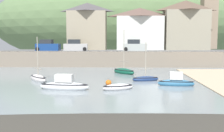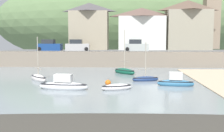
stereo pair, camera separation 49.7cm
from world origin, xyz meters
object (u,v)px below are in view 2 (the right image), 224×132
Objects in this scene: sailboat_white_hull at (117,87)px; church_with_spire at (212,9)px; waterfront_building_right at (188,25)px; parked_car_end_of_row at (136,46)px; waterfront_building_left at (89,26)px; parked_car_near_slipway at (50,46)px; sailboat_tall_mast at (145,79)px; dinghy_open_wooden at (176,82)px; sailboat_far_left at (63,85)px; motorboat_with_cabin at (124,71)px; parked_car_by_wall at (77,46)px; sailboat_nearest_shore at (38,78)px; waterfront_building_centre at (142,28)px; mooring_buoy at (108,83)px.

church_with_spire is at bearing 37.78° from sailboat_white_hull.
waterfront_building_right is 2.17× the size of parked_car_end_of_row.
waterfront_building_left reaches higher than sailboat_white_hull.
sailboat_tall_mast is at bearing -46.51° from parked_car_near_slipway.
sailboat_far_left reaches higher than dinghy_open_wooden.
parked_car_end_of_row is at bearing 127.94° from motorboat_with_cabin.
sailboat_far_left is 1.11× the size of parked_car_end_of_row.
sailboat_tall_mast is 18.11m from parked_car_end_of_row.
parked_car_end_of_row reaches higher than sailboat_white_hull.
church_with_spire reaches higher than motorboat_with_cabin.
sailboat_white_hull is 0.75× the size of parked_car_by_wall.
sailboat_nearest_shore is 1.18× the size of parked_car_end_of_row.
sailboat_tall_mast is at bearing 37.15° from sailboat_white_hull.
sailboat_nearest_shore is 9.89m from sailboat_white_hull.
waterfront_building_centre is 2.43× the size of dinghy_open_wooden.
waterfront_building_right is 2.19× the size of parked_car_near_slipway.
sailboat_white_hull is at bearing -114.36° from waterfront_building_right.
waterfront_building_right is 1.96× the size of sailboat_far_left.
waterfront_building_left reaches higher than sailboat_far_left.
parked_car_by_wall is (-20.02, -4.50, -3.84)m from waterfront_building_right.
sailboat_nearest_shore is 18.88m from parked_car_near_slipway.
sailboat_nearest_shore is at bearing -75.72° from parked_car_near_slipway.
sailboat_nearest_shore is 21.77m from parked_car_end_of_row.
waterfront_building_right is (18.43, 0.00, 0.19)m from waterfront_building_left.
parked_car_end_of_row is at bearing 2.59° from parked_car_near_slipway.
waterfront_building_centre is 26.04m from dinghy_open_wooden.
church_with_spire reaches higher than waterfront_building_right.
waterfront_building_centre is 2.10× the size of parked_car_end_of_row.
sailboat_tall_mast is 5.88m from sailboat_white_hull.
waterfront_building_centre is at bearing 80.33° from parked_car_end_of_row.
sailboat_far_left is 24.46m from parked_car_end_of_row.
parked_car_near_slipway reaches higher than sailboat_white_hull.
sailboat_nearest_shore is 0.84× the size of motorboat_with_cabin.
waterfront_building_left is at bearing 159.91° from motorboat_with_cabin.
motorboat_with_cabin is 14.83m from parked_car_by_wall.
parked_car_near_slipway is at bearing -164.62° from waterfront_building_centre.
church_with_spire is at bearing 15.79° from waterfront_building_centre.
waterfront_building_right is at bearing 0.00° from waterfront_building_centre.
sailboat_white_hull is 23.30m from parked_car_end_of_row.
sailboat_far_left is (3.85, -4.80, 0.09)m from sailboat_nearest_shore.
waterfront_building_left is 2.10× the size of parked_car_by_wall.
motorboat_with_cabin reaches higher than parked_car_near_slipway.
church_with_spire is 33.28m from dinghy_open_wooden.
waterfront_building_centre reaches higher than parked_car_near_slipway.
sailboat_far_left is at bearing 159.10° from sailboat_white_hull.
parked_car_near_slipway and parked_car_end_of_row have the same top height.
mooring_buoy is at bearing -78.51° from waterfront_building_left.
sailboat_nearest_shore is at bearing -96.80° from waterfront_building_left.
sailboat_nearest_shore is 1.36× the size of dinghy_open_wooden.
waterfront_building_left is 8.70m from parked_car_near_slipway.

